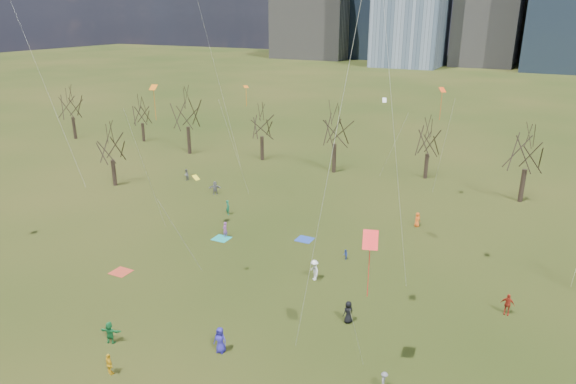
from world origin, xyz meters
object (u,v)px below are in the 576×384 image
at_px(blanket_navy, 305,239).
at_px(person_4, 109,364).
at_px(person_0, 220,340).
at_px(blanket_teal, 221,238).
at_px(blanket_crimson, 121,272).

height_order(blanket_navy, person_4, person_4).
height_order(blanket_navy, person_0, person_0).
height_order(blanket_teal, blanket_crimson, same).
relative_size(blanket_navy, blanket_crimson, 1.00).
xyz_separation_m(blanket_crimson, person_4, (8.95, -10.18, 0.71)).
height_order(blanket_teal, blanket_navy, same).
bearing_deg(blanket_teal, person_0, -56.35).
bearing_deg(person_4, person_0, -112.97).
relative_size(blanket_teal, person_4, 1.10).
xyz_separation_m(person_0, person_4, (-4.85, -4.92, -0.19)).
distance_m(blanket_navy, person_0, 18.63).
bearing_deg(person_4, blanket_navy, -74.11).
relative_size(person_0, person_4, 1.26).
bearing_deg(blanket_navy, blanket_teal, -154.68).
xyz_separation_m(blanket_navy, blanket_crimson, (-11.29, -13.18, 0.00)).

